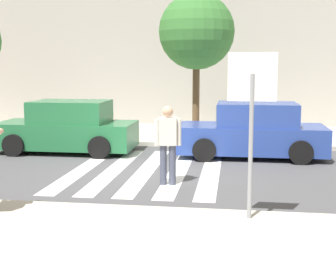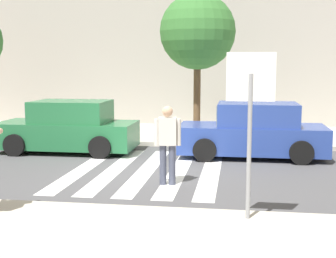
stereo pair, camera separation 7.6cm
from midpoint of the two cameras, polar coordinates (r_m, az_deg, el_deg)
name	(u,v)px [view 2 (the right image)]	position (r m, az deg, el deg)	size (l,w,h in m)	color
ground_plane	(145,172)	(11.52, -2.63, -5.24)	(120.00, 120.00, 0.00)	#4C4C4F
sidewalk_far	(177,134)	(17.34, 1.20, -0.61)	(60.00, 4.80, 0.14)	beige
building_facade_far	(189,60)	(21.53, 2.73, 8.38)	(56.00, 4.00, 5.67)	#ADA89E
crosswalk_stripe_0	(85,168)	(12.11, -9.92, -4.68)	(0.44, 5.20, 0.01)	silver
crosswalk_stripe_1	(115,169)	(11.89, -6.24, -4.85)	(0.44, 5.20, 0.01)	silver
crosswalk_stripe_2	(147,170)	(11.71, -2.44, -5.00)	(0.44, 5.20, 0.01)	silver
crosswalk_stripe_3	(178,171)	(11.59, 1.46, -5.13)	(0.44, 5.20, 0.01)	silver
crosswalk_stripe_4	(211,172)	(11.52, 5.43, -5.24)	(0.44, 5.20, 0.01)	silver
stop_sign	(250,99)	(7.43, 10.29, 3.67)	(0.76, 0.08, 2.65)	gray
pedestrian_crossing	(168,141)	(10.10, 0.16, -1.43)	(0.58, 0.28, 1.72)	#474C60
parked_car_green	(69,128)	(14.33, -11.89, 0.11)	(4.10, 1.92, 1.55)	#236B3D
parked_car_blue	(253,132)	(13.45, 10.51, -0.34)	(4.10, 1.92, 1.55)	#284293
street_tree_center	(198,32)	(15.93, 3.76, 11.70)	(2.53, 2.53, 4.84)	brown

